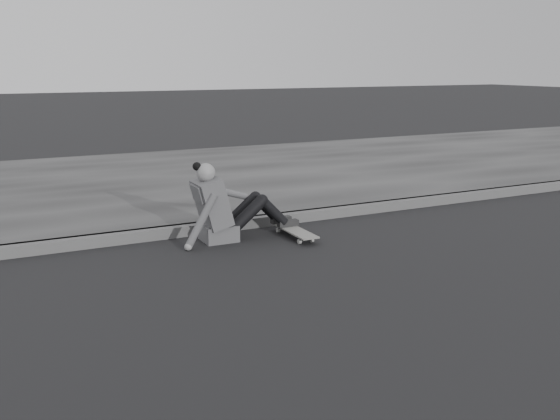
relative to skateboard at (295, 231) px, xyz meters
The scene contains 5 objects.
ground 2.02m from the skateboard, 76.41° to the right, with size 80.00×80.00×0.00m, color black.
curb 0.78m from the skateboard, 52.36° to the left, with size 24.00×0.16×0.12m, color #4D4D4D.
sidewalk 3.67m from the skateboard, 82.56° to the left, with size 24.00×6.00×0.12m, color #353535.
skateboard is the anchor object (origin of this frame).
seated_woman 0.83m from the skateboard, 161.47° to the left, with size 1.38×0.46×0.88m.
Camera 1 is at (-3.57, -3.95, 1.88)m, focal length 40.00 mm.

